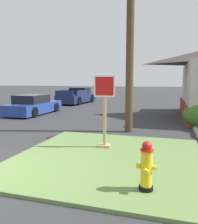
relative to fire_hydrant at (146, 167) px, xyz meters
name	(u,v)px	position (x,y,z in m)	size (l,w,h in m)	color
grass_corner_patch	(108,158)	(-1.19, 1.74, -0.49)	(5.03, 5.21, 0.08)	#668447
fire_hydrant	(146,167)	(0.00, 0.00, 0.00)	(0.38, 0.34, 0.96)	black
stop_sign	(105,114)	(-1.54, 2.60, 0.60)	(0.65, 0.31, 2.23)	tan
manhole_cover	(56,138)	(-3.71, 3.56, -0.53)	(0.70, 0.70, 0.02)	black
parked_sedan_blue	(33,106)	(-8.07, 8.99, 0.01)	(1.97, 4.42, 1.25)	#233D93
pickup_truck_navy	(77,97)	(-8.07, 16.58, 0.08)	(2.25, 5.18, 1.48)	#19234C
utility_pole	(130,19)	(-1.25, 5.42, 4.04)	(1.61, 0.32, 8.82)	#4C3823
shrub_by_curb	(198,116)	(1.67, 7.24, 0.02)	(1.35, 1.35, 1.11)	#3C6F24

